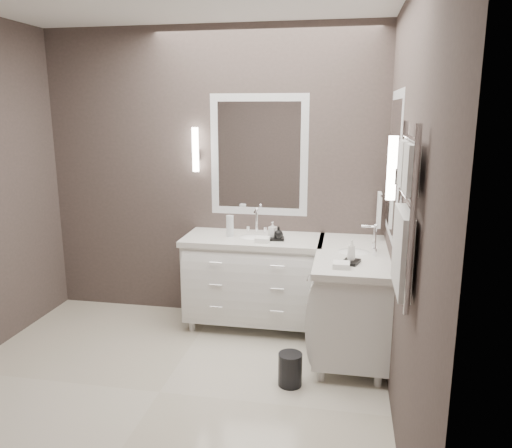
% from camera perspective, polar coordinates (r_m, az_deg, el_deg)
% --- Properties ---
extents(floor, '(3.20, 3.00, 0.01)m').
position_cam_1_polar(floor, '(3.80, -10.96, -18.41)').
color(floor, beige).
rests_on(floor, ground).
extents(wall_back, '(3.20, 0.01, 2.70)m').
position_cam_1_polar(wall_back, '(4.72, -5.06, 5.49)').
color(wall_back, '#453A37').
rests_on(wall_back, floor).
extents(wall_right, '(0.01, 3.00, 2.70)m').
position_cam_1_polar(wall_right, '(3.09, 16.80, 1.02)').
color(wall_right, '#453A37').
rests_on(wall_right, floor).
extents(vanity_back, '(1.24, 0.59, 0.97)m').
position_cam_1_polar(vanity_back, '(4.55, -0.28, -5.94)').
color(vanity_back, white).
rests_on(vanity_back, floor).
extents(vanity_right, '(0.59, 1.24, 0.97)m').
position_cam_1_polar(vanity_right, '(4.18, 10.87, -7.96)').
color(vanity_right, white).
rests_on(vanity_right, floor).
extents(mirror_back, '(0.90, 0.02, 1.10)m').
position_cam_1_polar(mirror_back, '(4.58, 0.32, 7.83)').
color(mirror_back, white).
rests_on(mirror_back, wall_back).
extents(mirror_right, '(0.02, 0.90, 1.10)m').
position_cam_1_polar(mirror_right, '(3.84, 15.49, 6.38)').
color(mirror_right, white).
rests_on(mirror_right, wall_right).
extents(sconce_back, '(0.06, 0.06, 0.40)m').
position_cam_1_polar(sconce_back, '(4.66, -6.94, 8.34)').
color(sconce_back, white).
rests_on(sconce_back, wall_back).
extents(sconce_right, '(0.06, 0.06, 0.40)m').
position_cam_1_polar(sconce_right, '(3.26, 15.27, 6.04)').
color(sconce_right, white).
rests_on(sconce_right, wall_right).
extents(towel_bar_corner, '(0.03, 0.22, 0.30)m').
position_cam_1_polar(towel_bar_corner, '(4.46, 13.90, 1.67)').
color(towel_bar_corner, white).
rests_on(towel_bar_corner, wall_right).
extents(towel_ladder, '(0.06, 0.58, 0.90)m').
position_cam_1_polar(towel_ladder, '(2.68, 16.59, 0.22)').
color(towel_ladder, white).
rests_on(towel_ladder, wall_right).
extents(waste_bin, '(0.23, 0.23, 0.24)m').
position_cam_1_polar(waste_bin, '(3.77, 3.92, -16.24)').
color(waste_bin, black).
rests_on(waste_bin, floor).
extents(amenity_tray_back, '(0.16, 0.13, 0.02)m').
position_cam_1_polar(amenity_tray_back, '(4.35, 2.25, -1.67)').
color(amenity_tray_back, black).
rests_on(amenity_tray_back, vanity_back).
extents(amenity_tray_right, '(0.15, 0.18, 0.02)m').
position_cam_1_polar(amenity_tray_right, '(3.76, 10.80, -4.27)').
color(amenity_tray_right, black).
rests_on(amenity_tray_right, vanity_right).
extents(water_bottle, '(0.07, 0.07, 0.19)m').
position_cam_1_polar(water_bottle, '(4.45, -3.00, -0.24)').
color(water_bottle, silver).
rests_on(water_bottle, vanity_back).
extents(soap_bottle_a, '(0.07, 0.08, 0.13)m').
position_cam_1_polar(soap_bottle_a, '(4.36, 1.90, -0.60)').
color(soap_bottle_a, white).
rests_on(soap_bottle_a, amenity_tray_back).
extents(soap_bottle_b, '(0.10, 0.10, 0.10)m').
position_cam_1_polar(soap_bottle_b, '(4.31, 2.59, -0.98)').
color(soap_bottle_b, black).
rests_on(soap_bottle_b, amenity_tray_back).
extents(soap_bottle_c, '(0.07, 0.07, 0.16)m').
position_cam_1_polar(soap_bottle_c, '(3.73, 10.86, -2.95)').
color(soap_bottle_c, white).
rests_on(soap_bottle_c, amenity_tray_right).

